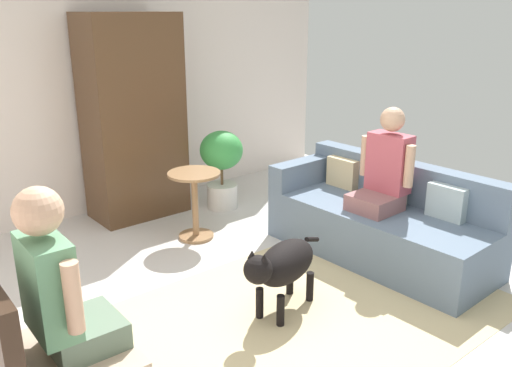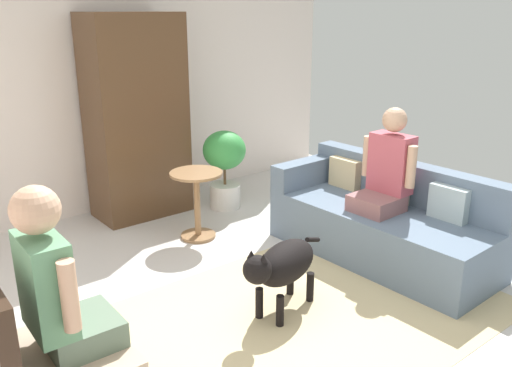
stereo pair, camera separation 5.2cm
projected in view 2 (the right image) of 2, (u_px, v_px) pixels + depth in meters
ground_plane at (267, 312)px, 3.89m from camera, size 6.64×6.64×0.00m
back_wall at (94, 77)px, 5.51m from camera, size 6.14×0.12×2.83m
area_rug at (305, 313)px, 3.86m from camera, size 2.81×2.01×0.01m
couch at (381, 222)px, 4.71m from camera, size 0.87×2.00×0.81m
armchair at (28, 346)px, 2.57m from camera, size 0.65×0.70×0.97m
person_on_couch at (387, 170)px, 4.51m from camera, size 0.46×0.52×0.86m
person_on_armchair at (55, 284)px, 2.57m from camera, size 0.44×0.52×0.88m
round_end_table at (197, 198)px, 5.04m from camera, size 0.49×0.49×0.65m
dog at (283, 265)px, 3.78m from camera, size 0.89×0.43×0.59m
potted_plant at (225, 162)px, 5.78m from camera, size 0.46×0.46×0.86m
armoire_cabinet at (136, 118)px, 5.47m from camera, size 0.94×0.56×2.06m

